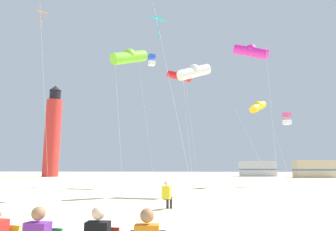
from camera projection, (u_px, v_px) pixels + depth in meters
kite_flyer_standing at (167, 194)px, 12.61m from camera, size 0.44×0.56×1.16m
kite_box_rainbow at (287, 119)px, 28.94m from camera, size 1.80×1.80×6.86m
kite_tube_gold at (258, 107)px, 27.98m from camera, size 3.30×3.49×7.95m
kite_box_blue at (152, 60)px, 31.47m from camera, size 1.89×1.77×13.29m
kite_diamond_orange at (42, 20)px, 21.86m from camera, size 1.78×1.78×13.10m
kite_tube_magenta at (251, 51)px, 21.47m from camera, size 2.81×2.31×10.55m
kite_tube_scarlet at (179, 76)px, 28.78m from camera, size 2.99×2.62×11.00m
kite_tube_white at (194, 72)px, 20.09m from camera, size 2.46×1.97×8.69m
kite_diamond_cyan at (160, 25)px, 17.41m from camera, size 2.55×2.55×10.43m
kite_tube_lime at (129, 57)px, 18.25m from camera, size 2.18×2.33×9.01m
lighthouse_distant at (53, 133)px, 55.26m from camera, size 2.80×2.80×16.80m
rv_van_silver at (258, 169)px, 55.85m from camera, size 6.61×2.87×2.80m
rv_van_tan at (314, 169)px, 49.16m from camera, size 6.58×2.77×2.80m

